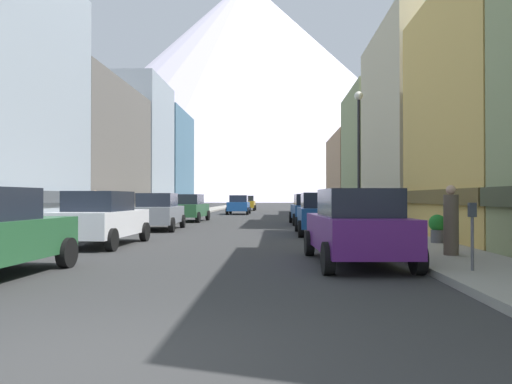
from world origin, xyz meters
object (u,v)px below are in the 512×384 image
object	(u,v)px
car_right_2	(308,209)
car_driving_0	(239,205)
car_left_3	(189,208)
car_left_2	(158,211)
pedestrian_0	(95,211)
potted_plant_0	(437,227)
car_left_1	(102,218)
streetlamp_right	(359,140)
pedestrian_1	(451,223)
car_right_1	(321,213)
car_driving_1	(247,203)
car_right_0	(356,226)
parking_meter_near	(472,226)

from	to	relation	value
car_right_2	car_driving_0	size ratio (longest dim) A/B	1.01
car_left_3	car_right_2	distance (m)	8.19
car_left_2	pedestrian_0	size ratio (longest dim) A/B	2.56
potted_plant_0	car_left_1	bearing A→B (deg)	179.50
car_left_3	potted_plant_0	bearing A→B (deg)	-56.14
car_left_1	car_left_3	size ratio (longest dim) A/B	0.99
pedestrian_0	streetlamp_right	distance (m)	12.05
pedestrian_1	streetlamp_right	distance (m)	8.72
car_right_1	car_driving_1	xyz separation A→B (m)	(-5.40, 37.72, 0.00)
car_left_2	pedestrian_1	xyz separation A→B (m)	(10.05, -11.06, 0.06)
potted_plant_0	car_right_0	bearing A→B (deg)	-128.69
car_driving_1	car_right_0	bearing A→B (deg)	-83.43
car_right_0	streetlamp_right	xyz separation A→B (m)	(1.55, 8.81, 3.09)
pedestrian_0	streetlamp_right	world-z (taller)	streetlamp_right
parking_meter_near	pedestrian_0	bearing A→B (deg)	135.23
pedestrian_0	car_right_1	bearing A→B (deg)	-4.51
car_driving_0	pedestrian_1	bearing A→B (deg)	-76.67
car_right_1	pedestrian_0	bearing A→B (deg)	175.49
pedestrian_1	streetlamp_right	size ratio (longest dim) A/B	0.30
car_left_2	car_right_2	distance (m)	9.27
car_left_2	car_driving_0	distance (m)	22.19
car_right_0	streetlamp_right	size ratio (longest dim) A/B	0.77
car_right_0	car_right_1	distance (m)	9.21
car_left_2	parking_meter_near	world-z (taller)	car_left_2
car_right_2	streetlamp_right	bearing A→B (deg)	-79.36
streetlamp_right	pedestrian_1	bearing A→B (deg)	-83.68
parking_meter_near	car_right_2	bearing A→B (deg)	95.87
car_left_1	car_driving_1	xyz separation A→B (m)	(2.20, 42.85, 0.00)
car_right_2	car_driving_1	bearing A→B (deg)	100.24
parking_meter_near	pedestrian_0	size ratio (longest dim) A/B	0.76
car_driving_1	pedestrian_1	bearing A→B (deg)	-80.37
car_right_1	parking_meter_near	bearing A→B (deg)	-80.05
parking_meter_near	pedestrian_1	xyz separation A→B (m)	(0.50, 2.58, -0.06)
car_left_2	parking_meter_near	distance (m)	16.64
car_left_2	car_driving_1	distance (m)	35.27
car_left_1	car_left_2	bearing A→B (deg)	89.97
car_right_1	potted_plant_0	size ratio (longest dim) A/B	4.93
car_driving_1	pedestrian_0	distance (m)	37.22
car_right_0	car_right_1	size ratio (longest dim) A/B	1.02
car_left_3	car_right_0	size ratio (longest dim) A/B	1.00
car_left_3	parking_meter_near	xyz separation A→B (m)	(9.55, -21.99, 0.11)
car_right_0	car_left_2	bearing A→B (deg)	122.93
car_left_1	potted_plant_0	world-z (taller)	car_left_1
car_left_1	pedestrian_0	world-z (taller)	pedestrian_0
car_left_3	car_driving_0	xyz separation A→B (m)	(2.20, 13.72, 0.00)
potted_plant_0	streetlamp_right	distance (m)	6.09
car_left_2	streetlamp_right	distance (m)	10.09
parking_meter_near	pedestrian_0	distance (m)	16.90
pedestrian_1	car_right_0	bearing A→B (deg)	-164.49
car_left_2	car_driving_0	size ratio (longest dim) A/B	1.02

